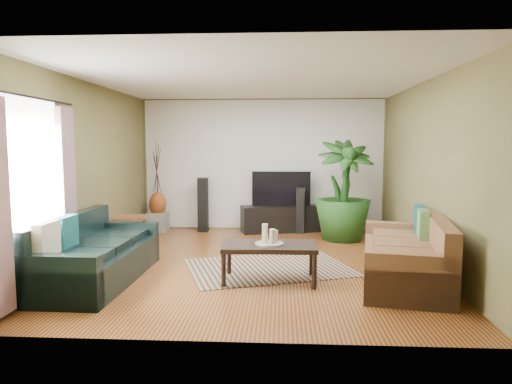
# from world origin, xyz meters

# --- Properties ---
(floor) EXTENTS (5.50, 5.50, 0.00)m
(floor) POSITION_xyz_m (0.00, 0.00, 0.00)
(floor) COLOR #945926
(floor) RESTS_ON ground
(ceiling) EXTENTS (5.50, 5.50, 0.00)m
(ceiling) POSITION_xyz_m (0.00, 0.00, 2.70)
(ceiling) COLOR white
(ceiling) RESTS_ON ground
(wall_back) EXTENTS (5.00, 0.00, 5.00)m
(wall_back) POSITION_xyz_m (0.00, 2.75, 1.35)
(wall_back) COLOR olive
(wall_back) RESTS_ON ground
(wall_front) EXTENTS (5.00, 0.00, 5.00)m
(wall_front) POSITION_xyz_m (0.00, -2.75, 1.35)
(wall_front) COLOR olive
(wall_front) RESTS_ON ground
(wall_left) EXTENTS (0.00, 5.50, 5.50)m
(wall_left) POSITION_xyz_m (-2.50, 0.00, 1.35)
(wall_left) COLOR olive
(wall_left) RESTS_ON ground
(wall_right) EXTENTS (0.00, 5.50, 5.50)m
(wall_right) POSITION_xyz_m (2.50, 0.00, 1.35)
(wall_right) COLOR olive
(wall_right) RESTS_ON ground
(backwall_panel) EXTENTS (4.90, 0.00, 4.90)m
(backwall_panel) POSITION_xyz_m (0.00, 2.74, 1.35)
(backwall_panel) COLOR white
(backwall_panel) RESTS_ON ground
(window_pane) EXTENTS (0.00, 1.80, 1.80)m
(window_pane) POSITION_xyz_m (-2.48, -1.60, 1.40)
(window_pane) COLOR white
(window_pane) RESTS_ON ground
(curtain_far) EXTENTS (0.08, 0.35, 2.20)m
(curtain_far) POSITION_xyz_m (-2.43, -0.85, 1.15)
(curtain_far) COLOR gray
(curtain_far) RESTS_ON ground
(curtain_rod) EXTENTS (0.03, 1.90, 0.03)m
(curtain_rod) POSITION_xyz_m (-2.43, -1.60, 2.30)
(curtain_rod) COLOR black
(curtain_rod) RESTS_ON ground
(sofa_left) EXTENTS (1.01, 2.26, 0.85)m
(sofa_left) POSITION_xyz_m (-1.99, -1.01, 0.42)
(sofa_left) COLOR black
(sofa_left) RESTS_ON floor
(sofa_right) EXTENTS (1.37, 2.33, 0.85)m
(sofa_right) POSITION_xyz_m (1.98, -0.78, 0.42)
(sofa_right) COLOR brown
(sofa_right) RESTS_ON floor
(area_rug) EXTENTS (2.64, 2.23, 0.01)m
(area_rug) POSITION_xyz_m (0.21, -0.25, 0.01)
(area_rug) COLOR #A38060
(area_rug) RESTS_ON floor
(coffee_table) EXTENTS (1.22, 0.68, 0.49)m
(coffee_table) POSITION_xyz_m (0.24, -0.90, 0.25)
(coffee_table) COLOR black
(coffee_table) RESTS_ON floor
(candle_tray) EXTENTS (0.37, 0.37, 0.02)m
(candle_tray) POSITION_xyz_m (0.24, -0.90, 0.50)
(candle_tray) COLOR gray
(candle_tray) RESTS_ON coffee_table
(candle_tall) EXTENTS (0.08, 0.08, 0.24)m
(candle_tall) POSITION_xyz_m (0.18, -0.87, 0.63)
(candle_tall) COLOR beige
(candle_tall) RESTS_ON candle_tray
(candle_mid) EXTENTS (0.08, 0.08, 0.19)m
(candle_mid) POSITION_xyz_m (0.28, -0.94, 0.60)
(candle_mid) COLOR beige
(candle_mid) RESTS_ON candle_tray
(candle_short) EXTENTS (0.08, 0.08, 0.15)m
(candle_short) POSITION_xyz_m (0.31, -0.84, 0.58)
(candle_short) COLOR beige
(candle_short) RESTS_ON candle_tray
(tv_stand) EXTENTS (1.67, 0.88, 0.53)m
(tv_stand) POSITION_xyz_m (0.38, 2.50, 0.27)
(tv_stand) COLOR black
(tv_stand) RESTS_ON floor
(television) EXTENTS (1.17, 0.06, 0.69)m
(television) POSITION_xyz_m (0.38, 2.50, 0.88)
(television) COLOR black
(television) RESTS_ON tv_stand
(speaker_left) EXTENTS (0.20, 0.23, 1.09)m
(speaker_left) POSITION_xyz_m (-1.21, 2.44, 0.55)
(speaker_left) COLOR black
(speaker_left) RESTS_ON floor
(speaker_right) EXTENTS (0.19, 0.21, 0.92)m
(speaker_right) POSITION_xyz_m (0.77, 2.37, 0.46)
(speaker_right) COLOR black
(speaker_right) RESTS_ON floor
(potted_plant) EXTENTS (1.26, 1.26, 1.86)m
(potted_plant) POSITION_xyz_m (1.53, 1.77, 0.93)
(potted_plant) COLOR #1C4517
(potted_plant) RESTS_ON floor
(plant_pot) EXTENTS (0.34, 0.34, 0.27)m
(plant_pot) POSITION_xyz_m (1.53, 1.77, 0.13)
(plant_pot) COLOR black
(plant_pot) RESTS_ON floor
(pedestal) EXTENTS (0.38, 0.38, 0.38)m
(pedestal) POSITION_xyz_m (-2.14, 2.42, 0.19)
(pedestal) COLOR gray
(pedestal) RESTS_ON floor
(vase) EXTENTS (0.35, 0.35, 0.49)m
(vase) POSITION_xyz_m (-2.14, 2.42, 0.56)
(vase) COLOR brown
(vase) RESTS_ON pedestal
(side_table) EXTENTS (0.56, 0.56, 0.53)m
(side_table) POSITION_xyz_m (-2.25, 1.00, 0.27)
(side_table) COLOR brown
(side_table) RESTS_ON floor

